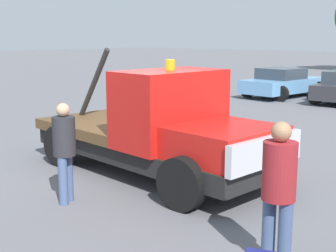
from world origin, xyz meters
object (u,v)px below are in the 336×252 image
person_at_hood (64,146)px  parked_car_skyblue (283,83)px  person_near_truck (279,186)px  tow_truck (161,132)px

person_at_hood → parked_car_skyblue: person_at_hood is taller
person_near_truck → person_at_hood: size_ratio=1.07×
tow_truck → person_near_truck: 4.01m
tow_truck → person_near_truck: (3.55, -1.87, 0.12)m
tow_truck → parked_car_skyblue: bearing=112.8°
person_near_truck → person_at_hood: (-3.76, -0.27, -0.06)m
parked_car_skyblue → tow_truck: bearing=-155.8°
tow_truck → parked_car_skyblue: tow_truck is taller
tow_truck → parked_car_skyblue: (-4.26, 13.13, -0.27)m
person_at_hood → parked_car_skyblue: (-4.05, 15.26, -0.33)m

